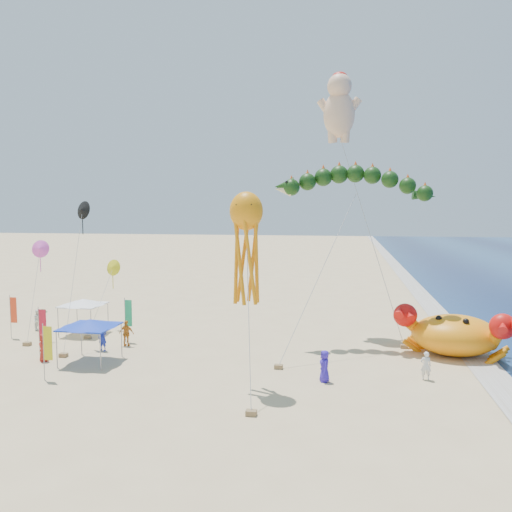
% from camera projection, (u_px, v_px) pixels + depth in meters
% --- Properties ---
extents(ground, '(320.00, 320.00, 0.00)m').
position_uv_depth(ground, '(283.00, 366.00, 30.17)').
color(ground, '#D1B784').
rests_on(ground, ground).
extents(foam_strip, '(320.00, 320.00, 0.00)m').
position_uv_depth(foam_strip, '(494.00, 378.00, 28.02)').
color(foam_strip, silver).
rests_on(foam_strip, ground).
extents(crab_inflatable, '(7.42, 6.33, 3.25)m').
position_uv_depth(crab_inflatable, '(455.00, 334.00, 32.39)').
color(crab_inflatable, orange).
rests_on(crab_inflatable, ground).
extents(dragon_kite, '(10.84, 8.04, 12.19)m').
position_uv_depth(dragon_kite, '(354.00, 187.00, 34.21)').
color(dragon_kite, black).
rests_on(dragon_kite, ground).
extents(cherub_kite, '(6.18, 6.08, 19.91)m').
position_uv_depth(cherub_kite, '(339.00, 106.00, 38.13)').
color(cherub_kite, '#FFC59B').
rests_on(cherub_kite, ground).
extents(octopus_kite, '(2.12, 4.79, 10.39)m').
position_uv_depth(octopus_kite, '(246.00, 239.00, 26.11)').
color(octopus_kite, orange).
rests_on(octopus_kite, ground).
extents(canopy_blue, '(3.36, 3.36, 2.71)m').
position_uv_depth(canopy_blue, '(90.00, 323.00, 30.81)').
color(canopy_blue, gray).
rests_on(canopy_blue, ground).
extents(canopy_white, '(3.18, 3.18, 2.71)m').
position_uv_depth(canopy_white, '(83.00, 302.00, 37.94)').
color(canopy_white, gray).
rests_on(canopy_white, ground).
extents(feather_flags, '(9.36, 8.47, 3.20)m').
position_uv_depth(feather_flags, '(58.00, 322.00, 33.01)').
color(feather_flags, gray).
rests_on(feather_flags, ground).
extents(beachgoers, '(29.04, 11.50, 1.84)m').
position_uv_depth(beachgoers, '(91.00, 339.00, 33.11)').
color(beachgoers, '#297D3D').
rests_on(beachgoers, ground).
extents(small_kites, '(5.41, 8.15, 10.11)m').
position_uv_depth(small_kites, '(78.00, 253.00, 36.61)').
color(small_kites, '#FF54D1').
rests_on(small_kites, ground).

